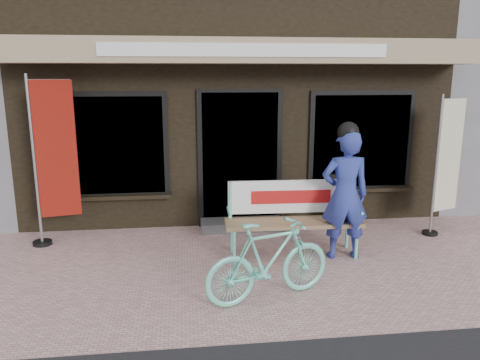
{
  "coord_description": "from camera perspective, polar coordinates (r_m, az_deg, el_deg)",
  "views": [
    {
      "loc": [
        -0.89,
        -5.33,
        2.44
      ],
      "look_at": [
        -0.16,
        0.7,
        1.05
      ],
      "focal_mm": 35.0,
      "sensor_mm": 36.0,
      "label": 1
    }
  ],
  "objects": [
    {
      "name": "ground",
      "position": [
        5.93,
        2.36,
        -11.43
      ],
      "size": [
        70.0,
        70.0,
        0.0
      ],
      "primitive_type": "plane",
      "color": "#C79A98",
      "rests_on": "ground"
    },
    {
      "name": "storefront",
      "position": [
        10.34,
        -2.08,
        15.94
      ],
      "size": [
        7.0,
        6.77,
        6.0
      ],
      "color": "black",
      "rests_on": "ground"
    },
    {
      "name": "bench",
      "position": [
        6.45,
        6.39,
        -3.87
      ],
      "size": [
        1.86,
        0.54,
        1.0
      ],
      "rotation": [
        0.0,
        0.0,
        -0.03
      ],
      "color": "#70DBC3",
      "rests_on": "ground"
    },
    {
      "name": "person",
      "position": [
        6.32,
        12.69,
        -1.5
      ],
      "size": [
        0.65,
        0.45,
        1.84
      ],
      "rotation": [
        0.0,
        0.0,
        -0.06
      ],
      "color": "navy",
      "rests_on": "ground"
    },
    {
      "name": "bicycle",
      "position": [
        5.17,
        3.55,
        -9.76
      ],
      "size": [
        1.56,
        0.87,
        0.91
      ],
      "primitive_type": "imported",
      "rotation": [
        0.0,
        0.0,
        1.89
      ],
      "color": "#70DBC3",
      "rests_on": "ground"
    },
    {
      "name": "nobori_red",
      "position": [
        7.13,
        -21.83,
        2.42
      ],
      "size": [
        0.72,
        0.32,
        2.44
      ],
      "rotation": [
        0.0,
        0.0,
        0.21
      ],
      "color": "gray",
      "rests_on": "ground"
    },
    {
      "name": "nobori_cream",
      "position": [
        7.76,
        23.85,
        1.9
      ],
      "size": [
        0.63,
        0.34,
        2.15
      ],
      "rotation": [
        0.0,
        0.0,
        0.36
      ],
      "color": "gray",
      "rests_on": "ground"
    },
    {
      "name": "menu_stand",
      "position": [
        7.68,
        11.82,
        -2.41
      ],
      "size": [
        0.44,
        0.14,
        0.88
      ],
      "rotation": [
        0.0,
        0.0,
        -0.11
      ],
      "color": "black",
      "rests_on": "ground"
    }
  ]
}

